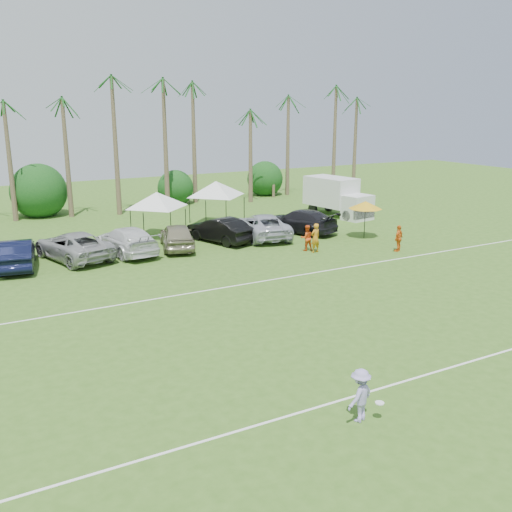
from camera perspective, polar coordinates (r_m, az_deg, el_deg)
ground at (r=18.90m, az=19.05°, el=-14.17°), size 120.00×120.00×0.00m
field_lines at (r=24.36m, az=5.06°, el=-6.65°), size 80.00×12.10×0.01m
palm_tree_3 at (r=49.01m, az=-24.05°, el=14.97°), size 2.40×2.40×11.90m
palm_tree_4 at (r=49.56m, az=-19.04°, el=12.41°), size 2.40×2.40×8.90m
palm_tree_5 at (r=50.40m, az=-14.53°, el=13.76°), size 2.40×2.40×9.90m
palm_tree_6 at (r=51.55m, az=-10.15°, el=14.97°), size 2.40×2.40×10.90m
palm_tree_7 at (r=53.00m, az=-5.94°, el=16.02°), size 2.40×2.40×11.90m
palm_tree_8 at (r=55.15m, az=-0.94°, el=13.36°), size 2.40×2.40×8.90m
palm_tree_9 at (r=57.64m, az=3.59°, el=14.27°), size 2.40×2.40×9.90m
palm_tree_10 at (r=60.45m, az=7.76°, el=15.01°), size 2.40×2.40×10.90m
palm_tree_11 at (r=62.91m, az=10.84°, el=15.65°), size 2.40×2.40×11.90m
bush_tree_1 at (r=50.72m, az=-20.93°, el=5.82°), size 4.00×4.00×4.00m
bush_tree_2 at (r=53.64m, az=-8.10°, el=7.09°), size 4.00×4.00×4.00m
bush_tree_3 at (r=57.90m, az=1.27°, el=7.79°), size 4.00×4.00×4.00m
sideline_player_a at (r=35.61m, az=5.95°, el=1.81°), size 0.73×0.54×1.84m
sideline_player_b at (r=36.04m, az=5.09°, el=1.82°), size 0.91×0.78×1.64m
sideline_player_c at (r=36.80m, az=14.08°, el=1.73°), size 1.06×0.77×1.68m
box_truck at (r=47.76m, az=8.14°, el=5.99°), size 3.20×6.34×3.12m
canopy_tent_left at (r=39.77m, az=-9.92°, el=6.31°), size 4.55×4.55×3.69m
canopy_tent_right at (r=43.52m, az=-4.03°, el=7.48°), size 4.83×4.83×3.91m
market_umbrella at (r=39.78m, az=10.90°, el=5.03°), size 2.31×2.31×2.57m
frisbee_player at (r=17.19m, az=10.38°, el=-13.54°), size 1.25×0.91×1.62m
parked_car_1 at (r=34.70m, az=-22.80°, el=0.21°), size 2.55×5.26×1.66m
parked_car_2 at (r=35.53m, az=-17.81°, el=0.98°), size 4.28×6.50×1.66m
parked_car_3 at (r=36.07m, az=-12.81°, el=1.53°), size 3.01×5.96×1.66m
parked_car_4 at (r=36.71m, az=-7.91°, el=1.99°), size 3.18×5.22×1.66m
parked_car_5 at (r=38.26m, az=-3.67°, el=2.63°), size 3.23×5.33×1.66m
parked_car_6 at (r=39.46m, az=0.67°, el=3.04°), size 3.98×6.43×1.66m
parked_car_7 at (r=41.25m, az=4.39°, el=3.51°), size 4.23×6.17×1.66m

